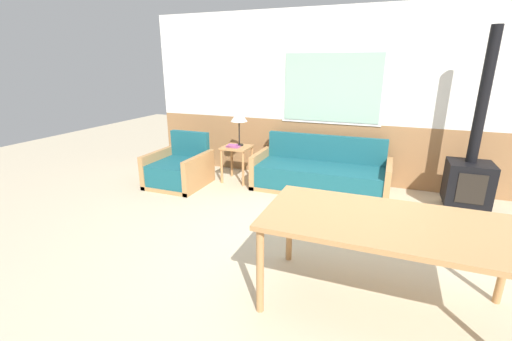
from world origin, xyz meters
TOP-DOWN VIEW (x-y plane):
  - ground_plane at (0.00, 0.00)m, footprint 16.00×16.00m
  - wall_back at (-0.02, 2.63)m, footprint 7.20×0.09m
  - couch at (-0.46, 2.05)m, footprint 2.02×0.80m
  - armchair at (-2.62, 1.47)m, footprint 0.84×0.87m
  - side_table at (-1.83, 1.98)m, footprint 0.44×0.44m
  - table_lamp at (-1.82, 2.06)m, footprint 0.27×0.27m
  - book_stack at (-1.86, 1.90)m, footprint 0.22×0.14m
  - dining_table at (0.54, -0.42)m, footprint 1.90×0.93m
  - wood_stove at (1.49, 2.03)m, footprint 0.53×0.50m

SIDE VIEW (x-z plane):
  - ground_plane at x=0.00m, z-range 0.00..0.00m
  - armchair at x=-2.62m, z-range -0.16..0.64m
  - couch at x=-0.46m, z-range -0.16..0.64m
  - side_table at x=-1.83m, z-range 0.17..0.76m
  - wood_stove at x=1.49m, z-range -0.60..1.71m
  - book_stack at x=-1.86m, z-range 0.59..0.64m
  - dining_table at x=0.54m, z-range 0.31..1.07m
  - table_lamp at x=-1.82m, z-range 0.77..1.36m
  - wall_back at x=-0.02m, z-range 0.01..2.71m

